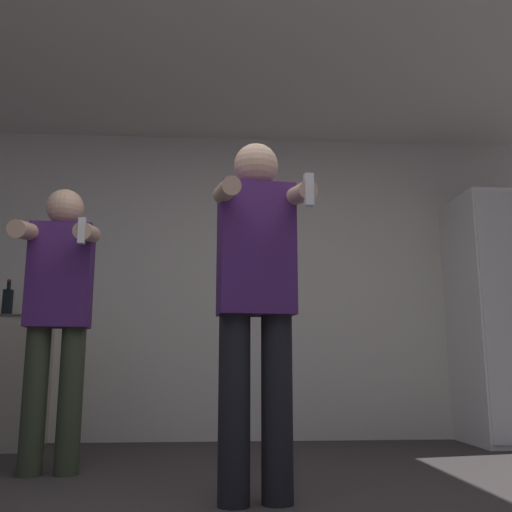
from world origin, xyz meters
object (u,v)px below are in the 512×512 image
Objects in this scene: refrigerator at (509,317)px; person_woman_foreground at (256,293)px; bottle_green_wine at (7,302)px; person_man_side at (58,304)px.

person_woman_foreground is at bearing -139.91° from refrigerator.
refrigerator reaches higher than bottle_green_wine.
bottle_green_wine is at bearing 120.87° from person_man_side.
person_man_side is at bearing -59.13° from bottle_green_wine.
refrigerator is at bearing 18.04° from person_man_side.
bottle_green_wine is at bearing 178.10° from refrigerator.
person_woman_foreground is at bearing -34.51° from person_man_side.
person_man_side is at bearing -161.96° from refrigerator.
refrigerator is 3.94m from bottle_green_wine.
refrigerator is 3.40m from person_man_side.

